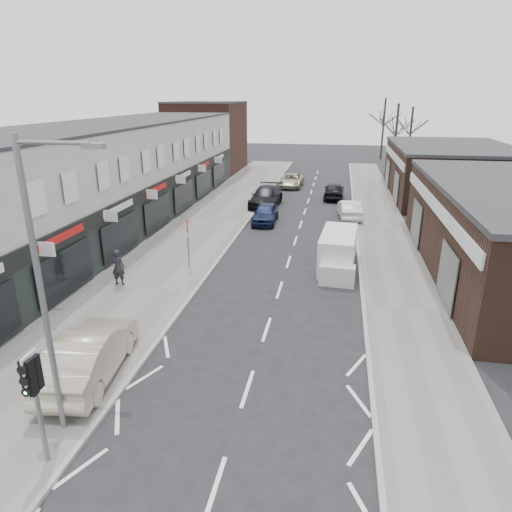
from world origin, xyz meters
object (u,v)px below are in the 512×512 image
at_px(pedestrian, 118,267).
at_px(parked_car_right_b, 334,191).
at_px(street_lamp, 45,279).
at_px(parked_car_left_c, 291,181).
at_px(parked_car_left_a, 265,213).
at_px(parked_car_right_a, 350,209).
at_px(warning_sign, 188,230).
at_px(parked_car_left_b, 266,197).
at_px(traffic_light, 33,384).
at_px(white_van, 338,252).
at_px(sedan_on_pavement, 89,353).

distance_m(pedestrian, parked_car_right_b, 24.41).
bearing_deg(street_lamp, parked_car_left_c, 86.41).
bearing_deg(parked_car_left_a, parked_car_right_a, 20.07).
bearing_deg(pedestrian, street_lamp, 107.61).
xyz_separation_m(parked_car_left_a, parked_car_right_b, (4.82, 9.22, 0.03)).
relative_size(parked_car_left_c, parked_car_right_b, 1.08).
height_order(warning_sign, pedestrian, warning_sign).
bearing_deg(street_lamp, parked_car_left_b, 87.71).
bearing_deg(traffic_light, parked_car_right_b, 78.79).
bearing_deg(parked_car_left_a, warning_sign, -105.09).
bearing_deg(parked_car_right_b, parked_car_left_b, 36.37).
bearing_deg(traffic_light, parked_car_right_a, 73.36).
xyz_separation_m(white_van, parked_car_left_b, (-6.11, 13.87, -0.12)).
xyz_separation_m(pedestrian, parked_car_left_c, (5.59, 27.26, -0.37)).
xyz_separation_m(street_lamp, parked_car_left_a, (1.90, 22.87, -3.91)).
height_order(warning_sign, white_van, warning_sign).
relative_size(sedan_on_pavement, parked_car_right_b, 1.16).
xyz_separation_m(pedestrian, parked_car_left_b, (4.39, 18.30, -0.21)).
height_order(traffic_light, warning_sign, traffic_light).
bearing_deg(traffic_light, pedestrian, 107.08).
xyz_separation_m(traffic_light, parked_car_left_c, (2.20, 38.29, -1.76)).
height_order(traffic_light, parked_car_left_b, traffic_light).
xyz_separation_m(street_lamp, sedan_on_pavement, (-0.67, 2.45, -3.67)).
relative_size(traffic_light, parked_car_left_c, 0.66).
bearing_deg(parked_car_right_a, parked_car_right_b, -84.67).
xyz_separation_m(street_lamp, parked_car_right_b, (6.73, 32.09, -3.88)).
bearing_deg(parked_car_right_b, street_lamp, 79.16).
xyz_separation_m(parked_car_left_c, parked_car_right_a, (5.70, -11.86, 0.05)).
bearing_deg(parked_car_right_b, parked_car_right_a, 101.72).
relative_size(traffic_light, white_van, 0.60).
bearing_deg(parked_car_left_b, street_lamp, -91.28).
bearing_deg(parked_car_right_a, white_van, 80.48).
bearing_deg(street_lamp, warning_sign, 92.84).
relative_size(traffic_light, parked_car_right_a, 0.72).
distance_m(street_lamp, parked_car_left_b, 28.39).
distance_m(traffic_light, warning_sign, 14.04).
height_order(sedan_on_pavement, parked_car_right_b, sedan_on_pavement).
bearing_deg(warning_sign, white_van, 10.38).
bearing_deg(parked_car_left_c, pedestrian, -100.03).
xyz_separation_m(sedan_on_pavement, parked_car_right_b, (7.40, 29.63, -0.21)).
bearing_deg(parked_car_right_a, street_lamp, 66.95).
distance_m(pedestrian, parked_car_left_a, 14.04).
distance_m(parked_car_left_b, parked_car_left_c, 9.05).
height_order(sedan_on_pavement, parked_car_left_a, sedan_on_pavement).
height_order(white_van, sedan_on_pavement, white_van).
relative_size(pedestrian, parked_car_right_b, 0.42).
height_order(warning_sign, parked_car_left_b, warning_sign).
height_order(parked_car_left_b, parked_car_right_a, parked_car_left_b).
bearing_deg(street_lamp, sedan_on_pavement, 105.39).
bearing_deg(parked_car_left_c, parked_car_left_b, -96.07).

